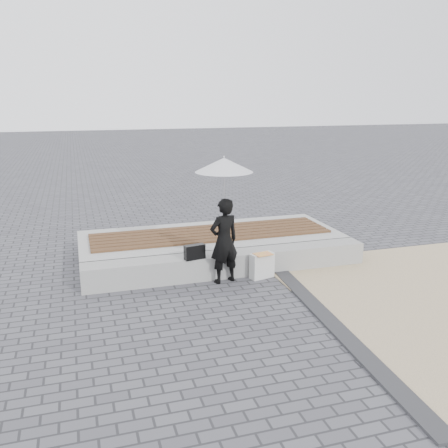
{
  "coord_description": "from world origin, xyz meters",
  "views": [
    {
      "loc": [
        -2.45,
        -6.05,
        3.02
      ],
      "look_at": [
        -0.2,
        1.29,
        1.0
      ],
      "focal_mm": 39.26,
      "sensor_mm": 36.0,
      "label": 1
    }
  ],
  "objects_px": {
    "seating_ledge": "(230,263)",
    "canvas_tote": "(262,266)",
    "handbag": "(195,252)",
    "woman": "(224,241)",
    "parasol": "(224,165)"
  },
  "relations": [
    {
      "from": "seating_ledge",
      "to": "handbag",
      "type": "xyz_separation_m",
      "value": [
        -0.66,
        -0.17,
        0.32
      ]
    },
    {
      "from": "parasol",
      "to": "handbag",
      "type": "bearing_deg",
      "value": 162.58
    },
    {
      "from": "seating_ledge",
      "to": "canvas_tote",
      "type": "height_order",
      "value": "canvas_tote"
    },
    {
      "from": "woman",
      "to": "handbag",
      "type": "xyz_separation_m",
      "value": [
        -0.46,
        0.15,
        -0.19
      ]
    },
    {
      "from": "handbag",
      "to": "seating_ledge",
      "type": "bearing_deg",
      "value": 3.38
    },
    {
      "from": "handbag",
      "to": "parasol",
      "type": "bearing_deg",
      "value": -27.99
    },
    {
      "from": "woman",
      "to": "handbag",
      "type": "height_order",
      "value": "woman"
    },
    {
      "from": "parasol",
      "to": "handbag",
      "type": "distance_m",
      "value": 1.52
    },
    {
      "from": "seating_ledge",
      "to": "handbag",
      "type": "relative_size",
      "value": 14.47
    },
    {
      "from": "woman",
      "to": "handbag",
      "type": "distance_m",
      "value": 0.52
    },
    {
      "from": "parasol",
      "to": "canvas_tote",
      "type": "xyz_separation_m",
      "value": [
        0.67,
        -0.0,
        -1.74
      ]
    },
    {
      "from": "handbag",
      "to": "woman",
      "type": "bearing_deg",
      "value": -27.99
    },
    {
      "from": "seating_ledge",
      "to": "canvas_tote",
      "type": "relative_size",
      "value": 11.52
    },
    {
      "from": "woman",
      "to": "canvas_tote",
      "type": "bearing_deg",
      "value": 165.22
    },
    {
      "from": "handbag",
      "to": "canvas_tote",
      "type": "height_order",
      "value": "handbag"
    }
  ]
}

